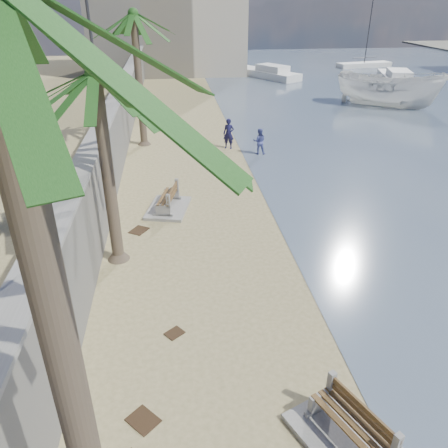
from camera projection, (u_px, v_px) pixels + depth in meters
ground_plane at (281, 405)px, 10.26m from camera, size 140.00×140.00×0.00m
seawall at (121, 122)px, 26.47m from camera, size 0.45×70.00×3.50m
wall_cap at (118, 91)px, 25.63m from camera, size 0.80×70.00×0.12m
end_building at (166, 10)px, 52.51m from camera, size 18.00×12.00×14.00m
bench_near at (350, 429)px, 9.16m from camera, size 2.55×2.95×1.04m
bench_far at (168, 200)px, 19.43m from camera, size 2.19×2.78×1.03m
palm_mid at (95, 76)px, 12.99m from camera, size 5.00×5.00×7.38m
palm_back at (133, 16)px, 24.73m from camera, size 5.00×5.00×8.55m
pedestrian_sign at (32, 188)px, 8.64m from camera, size 0.78×0.07×2.40m
streetlight at (93, 50)px, 17.17m from camera, size 0.28×0.28×5.12m
person_a at (229, 132)px, 27.04m from camera, size 0.90×0.75×2.13m
person_b at (259, 140)px, 26.14m from camera, size 0.93×0.77×1.74m
boat_cruiser at (389, 88)px, 37.14m from camera, size 4.72×4.69×3.93m
yacht_near at (396, 79)px, 48.08m from camera, size 5.29×10.00×1.50m
yacht_far at (265, 74)px, 51.25m from camera, size 7.12×9.15×1.50m
sailboat_west at (364, 65)px, 58.64m from camera, size 7.74×3.34×9.65m
debris_b at (143, 420)px, 9.87m from camera, size 0.86×0.87×0.03m
debris_c at (139, 230)px, 17.85m from camera, size 0.88×0.92×0.03m
debris_d at (174, 333)px, 12.42m from camera, size 0.64×0.62×0.03m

